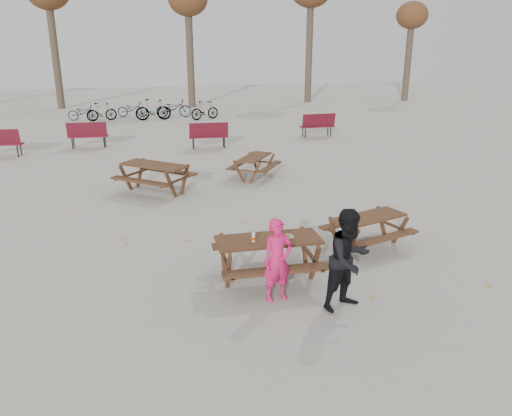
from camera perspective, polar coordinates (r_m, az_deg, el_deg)
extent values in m
plane|color=gray|center=(8.90, 1.39, -8.14)|extent=(80.00, 80.00, 0.00)
cube|color=#351C13|center=(8.59, 1.43, -3.66)|extent=(1.80, 0.70, 0.05)
cube|color=#351C13|center=(8.18, 2.42, -7.16)|extent=(1.80, 0.25, 0.05)
cube|color=#351C13|center=(9.24, 0.53, -4.01)|extent=(1.80, 0.25, 0.05)
cylinder|color=#351C13|center=(8.34, -3.15, -7.29)|extent=(0.08, 0.08, 0.73)
cylinder|color=#351C13|center=(8.88, -3.78, -5.63)|extent=(0.08, 0.08, 0.73)
cylinder|color=#351C13|center=(8.68, 6.74, -6.32)|extent=(0.08, 0.08, 0.73)
cylinder|color=#351C13|center=(9.19, 5.53, -4.79)|extent=(0.08, 0.08, 0.73)
cube|color=white|center=(8.61, 3.68, -3.32)|extent=(0.18, 0.11, 0.03)
ellipsoid|color=tan|center=(8.59, 3.69, -3.06)|extent=(0.14, 0.06, 0.05)
cylinder|color=silver|center=(8.42, -0.29, -3.39)|extent=(0.06, 0.06, 0.15)
cylinder|color=#DC470B|center=(8.42, -0.29, -3.50)|extent=(0.07, 0.07, 0.05)
cylinder|color=white|center=(8.39, -0.29, -2.85)|extent=(0.03, 0.03, 0.02)
imported|color=#DA1B60|center=(7.96, 2.48, -6.00)|extent=(0.56, 0.42, 1.38)
imported|color=black|center=(7.81, 10.58, -5.82)|extent=(0.96, 0.87, 1.63)
imported|color=black|center=(28.25, -19.14, 10.28)|extent=(1.60, 0.66, 0.82)
imported|color=black|center=(27.75, -17.24, 10.46)|extent=(1.62, 0.84, 0.94)
imported|color=black|center=(28.78, -13.95, 10.91)|extent=(1.72, 0.93, 0.86)
imported|color=black|center=(27.32, -11.68, 10.96)|extent=(1.86, 0.56, 1.11)
imported|color=black|center=(28.15, -9.40, 11.18)|extent=(1.89, 0.66, 0.99)
imported|color=black|center=(27.15, -5.88, 11.05)|extent=(1.67, 1.05, 0.97)
cylinder|color=#382B21|center=(33.61, -21.96, 15.85)|extent=(0.44, 0.44, 6.30)
cylinder|color=#382B21|center=(32.36, -7.53, 16.61)|extent=(0.44, 0.44, 5.95)
cylinder|color=#382B21|center=(34.97, 6.09, 17.37)|extent=(0.44, 0.44, 6.65)
cylinder|color=#382B21|center=(37.32, 16.96, 15.70)|extent=(0.44, 0.44, 5.25)
ellipsoid|color=brown|center=(37.33, 17.42, 20.29)|extent=(2.10, 2.10, 1.79)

